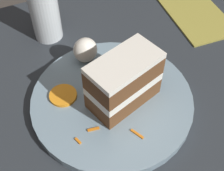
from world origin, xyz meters
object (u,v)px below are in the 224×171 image
cake_slice (124,81)px  plate (112,100)px  orange_garnish (63,95)px  menu_card (195,13)px  drinking_glass (46,17)px  cream_dollop (84,51)px

cake_slice → plate: bearing=-139.8°
orange_garnish → menu_card: orange_garnish is taller
plate → drinking_glass: drinking_glass is taller
plate → cake_slice: cake_slice is taller
cream_dollop → menu_card: (0.31, 0.05, -0.04)m
cake_slice → drinking_glass: size_ratio=1.18×
cream_dollop → drinking_glass: bearing=108.0°
cake_slice → orange_garnish: bearing=-134.9°
orange_garnish → menu_card: (0.38, 0.12, -0.02)m
cake_slice → cream_dollop: 0.13m
plate → menu_card: bearing=29.2°
cake_slice → orange_garnish: size_ratio=2.73×
plate → orange_garnish: (-0.08, 0.04, 0.01)m
plate → orange_garnish: bearing=153.9°
cake_slice → cream_dollop: (-0.03, 0.12, -0.02)m
plate → cream_dollop: 0.12m
plate → cake_slice: size_ratio=2.14×
drinking_glass → cream_dollop: bearing=-72.0°
cream_dollop → orange_garnish: size_ratio=1.05×
cake_slice → menu_card: 0.33m
cake_slice → drinking_glass: same height
plate → menu_card: 0.34m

